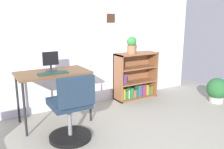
{
  "coord_description": "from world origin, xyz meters",
  "views": [
    {
      "loc": [
        -1.34,
        -1.48,
        1.45
      ],
      "look_at": [
        0.37,
        1.37,
        0.66
      ],
      "focal_mm": 37.93,
      "sensor_mm": 36.0,
      "label": 1
    }
  ],
  "objects_px": {
    "keyboard": "(53,73)",
    "potted_plant_floor": "(217,90)",
    "office_chair": "(71,113)",
    "potted_plant_on_shelf": "(132,45)",
    "bookshelf_low": "(134,79)",
    "monitor": "(51,61)",
    "desk": "(53,76)"
  },
  "relations": [
    {
      "from": "keyboard",
      "to": "potted_plant_on_shelf",
      "type": "distance_m",
      "value": 1.59
    },
    {
      "from": "bookshelf_low",
      "to": "desk",
      "type": "bearing_deg",
      "value": -169.81
    },
    {
      "from": "keyboard",
      "to": "potted_plant_on_shelf",
      "type": "height_order",
      "value": "potted_plant_on_shelf"
    },
    {
      "from": "keyboard",
      "to": "potted_plant_floor",
      "type": "distance_m",
      "value": 2.85
    },
    {
      "from": "keyboard",
      "to": "monitor",
      "type": "bearing_deg",
      "value": 79.61
    },
    {
      "from": "potted_plant_floor",
      "to": "desk",
      "type": "bearing_deg",
      "value": 165.95
    },
    {
      "from": "office_chair",
      "to": "potted_plant_on_shelf",
      "type": "height_order",
      "value": "potted_plant_on_shelf"
    },
    {
      "from": "potted_plant_on_shelf",
      "to": "potted_plant_floor",
      "type": "height_order",
      "value": "potted_plant_on_shelf"
    },
    {
      "from": "desk",
      "to": "monitor",
      "type": "bearing_deg",
      "value": 87.72
    },
    {
      "from": "desk",
      "to": "potted_plant_floor",
      "type": "distance_m",
      "value": 2.83
    },
    {
      "from": "office_chair",
      "to": "bookshelf_low",
      "type": "relative_size",
      "value": 1.0
    },
    {
      "from": "potted_plant_on_shelf",
      "to": "potted_plant_floor",
      "type": "xyz_separation_m",
      "value": [
        1.21,
        -0.92,
        -0.77
      ]
    },
    {
      "from": "office_chair",
      "to": "potted_plant_floor",
      "type": "relative_size",
      "value": 1.94
    },
    {
      "from": "potted_plant_floor",
      "to": "office_chair",
      "type": "bearing_deg",
      "value": 179.27
    },
    {
      "from": "keyboard",
      "to": "potted_plant_on_shelf",
      "type": "bearing_deg",
      "value": 13.27
    },
    {
      "from": "keyboard",
      "to": "bookshelf_low",
      "type": "bearing_deg",
      "value": 14.08
    },
    {
      "from": "bookshelf_low",
      "to": "potted_plant_on_shelf",
      "type": "xyz_separation_m",
      "value": [
        -0.11,
        -0.05,
        0.64
      ]
    },
    {
      "from": "keyboard",
      "to": "desk",
      "type": "bearing_deg",
      "value": 74.6
    },
    {
      "from": "desk",
      "to": "monitor",
      "type": "relative_size",
      "value": 3.64
    },
    {
      "from": "monitor",
      "to": "keyboard",
      "type": "height_order",
      "value": "monitor"
    },
    {
      "from": "keyboard",
      "to": "potted_plant_floor",
      "type": "xyz_separation_m",
      "value": [
        2.74,
        -0.55,
        -0.52
      ]
    },
    {
      "from": "desk",
      "to": "keyboard",
      "type": "relative_size",
      "value": 2.51
    },
    {
      "from": "office_chair",
      "to": "potted_plant_on_shelf",
      "type": "relative_size",
      "value": 2.8
    },
    {
      "from": "monitor",
      "to": "potted_plant_on_shelf",
      "type": "relative_size",
      "value": 0.89
    },
    {
      "from": "bookshelf_low",
      "to": "potted_plant_on_shelf",
      "type": "distance_m",
      "value": 0.65
    },
    {
      "from": "potted_plant_on_shelf",
      "to": "potted_plant_floor",
      "type": "bearing_deg",
      "value": -37.08
    },
    {
      "from": "desk",
      "to": "office_chair",
      "type": "xyz_separation_m",
      "value": [
        0.0,
        -0.64,
        -0.31
      ]
    },
    {
      "from": "bookshelf_low",
      "to": "potted_plant_floor",
      "type": "distance_m",
      "value": 1.47
    },
    {
      "from": "desk",
      "to": "potted_plant_on_shelf",
      "type": "bearing_deg",
      "value": 9.02
    },
    {
      "from": "monitor",
      "to": "potted_plant_on_shelf",
      "type": "bearing_deg",
      "value": 6.06
    },
    {
      "from": "desk",
      "to": "bookshelf_low",
      "type": "relative_size",
      "value": 1.16
    },
    {
      "from": "keyboard",
      "to": "office_chair",
      "type": "distance_m",
      "value": 0.65
    }
  ]
}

